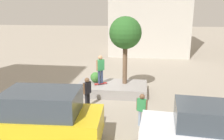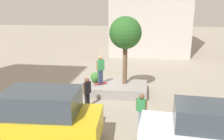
{
  "view_description": "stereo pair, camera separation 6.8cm",
  "coord_description": "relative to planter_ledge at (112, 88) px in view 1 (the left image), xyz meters",
  "views": [
    {
      "loc": [
        -2.33,
        13.49,
        5.06
      ],
      "look_at": [
        -0.46,
        -0.1,
        1.48
      ],
      "focal_mm": 37.31,
      "sensor_mm": 36.0,
      "label": 1
    },
    {
      "loc": [
        -2.39,
        13.48,
        5.06
      ],
      "look_at": [
        -0.46,
        -0.1,
        1.48
      ],
      "focal_mm": 37.31,
      "sensor_mm": 36.0,
      "label": 2
    }
  ],
  "objects": [
    {
      "name": "plaza_tree",
      "position": [
        -0.76,
        -0.26,
        3.38
      ],
      "size": [
        1.93,
        1.93,
        4.11
      ],
      "color": "brown",
      "rests_on": "planter_ledge"
    },
    {
      "name": "skateboarder",
      "position": [
        0.69,
        0.17,
        1.37
      ],
      "size": [
        0.47,
        0.48,
        1.76
      ],
      "color": "navy",
      "rests_on": "skateboard"
    },
    {
      "name": "police_car",
      "position": [
        -4.07,
        6.08,
        0.73
      ],
      "size": [
        4.43,
        2.27,
        2.0
      ],
      "color": "white",
      "rests_on": "ground"
    },
    {
      "name": "boxwood_shrub",
      "position": [
        1.09,
        -0.25,
        0.61
      ],
      "size": [
        0.65,
        0.65,
        0.65
      ],
      "primitive_type": "sphere",
      "color": "#3D7A33",
      "rests_on": "planter_ledge"
    },
    {
      "name": "taxi_cab",
      "position": [
        1.9,
        6.14,
        0.84
      ],
      "size": [
        4.91,
        2.48,
        2.23
      ],
      "color": "gold",
      "rests_on": "ground"
    },
    {
      "name": "bystander_watching",
      "position": [
        -1.88,
        4.05,
        0.59
      ],
      "size": [
        0.49,
        0.31,
        1.52
      ],
      "color": "#8C9EB7",
      "rests_on": "ground"
    },
    {
      "name": "planter_ledge",
      "position": [
        0.0,
        0.0,
        0.0
      ],
      "size": [
        4.28,
        2.4,
        0.58
      ],
      "primitive_type": "cube",
      "color": "gray",
      "rests_on": "ground"
    },
    {
      "name": "skateboard",
      "position": [
        0.69,
        0.17,
        0.34
      ],
      "size": [
        0.79,
        0.61,
        0.07
      ],
      "color": "#A51E1E",
      "rests_on": "planter_ledge"
    },
    {
      "name": "ground_plane",
      "position": [
        0.46,
        0.1,
        -0.29
      ],
      "size": [
        120.0,
        120.0,
        0.0
      ],
      "primitive_type": "plane",
      "color": "#9E9384"
    },
    {
      "name": "passerby_with_bag",
      "position": [
        0.99,
        2.34,
        0.66
      ],
      "size": [
        0.37,
        0.5,
        1.63
      ],
      "color": "black",
      "rests_on": "ground"
    }
  ]
}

